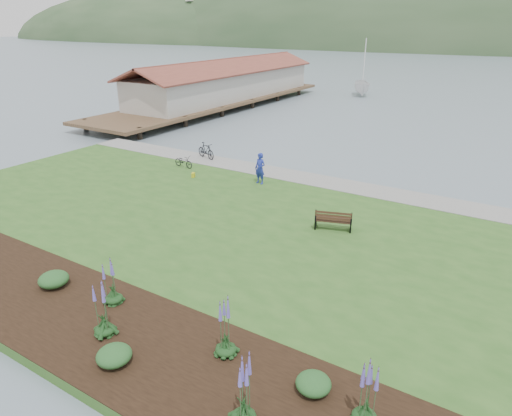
{
  "coord_description": "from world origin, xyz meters",
  "views": [
    {
      "loc": [
        12.28,
        -17.4,
        9.37
      ],
      "look_at": [
        1.88,
        -0.69,
        1.3
      ],
      "focal_mm": 32.0,
      "sensor_mm": 36.0,
      "label": 1
    }
  ],
  "objects_px": {
    "park_bench": "(333,220)",
    "person": "(260,166)",
    "sailboat": "(361,96)",
    "bicycle_a": "(184,161)"
  },
  "relations": [
    {
      "from": "park_bench",
      "to": "sailboat",
      "type": "relative_size",
      "value": 0.08
    },
    {
      "from": "bicycle_a",
      "to": "person",
      "type": "bearing_deg",
      "value": -86.2
    },
    {
      "from": "person",
      "to": "bicycle_a",
      "type": "bearing_deg",
      "value": -175.11
    },
    {
      "from": "bicycle_a",
      "to": "sailboat",
      "type": "relative_size",
      "value": 0.07
    },
    {
      "from": "sailboat",
      "to": "bicycle_a",
      "type": "bearing_deg",
      "value": -110.7
    },
    {
      "from": "sailboat",
      "to": "park_bench",
      "type": "bearing_deg",
      "value": -95.23
    },
    {
      "from": "park_bench",
      "to": "sailboat",
      "type": "distance_m",
      "value": 45.41
    },
    {
      "from": "park_bench",
      "to": "person",
      "type": "xyz_separation_m",
      "value": [
        -6.3,
        3.84,
        0.58
      ]
    },
    {
      "from": "park_bench",
      "to": "sailboat",
      "type": "bearing_deg",
      "value": 89.83
    },
    {
      "from": "bicycle_a",
      "to": "sailboat",
      "type": "bearing_deg",
      "value": 7.54
    }
  ]
}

